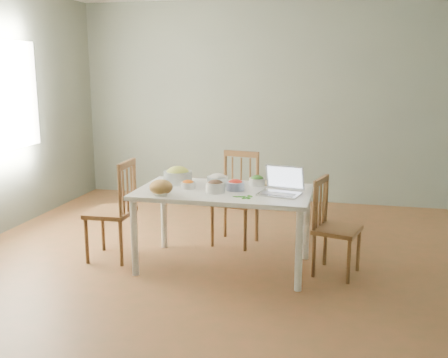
% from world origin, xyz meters
% --- Properties ---
extents(floor, '(5.00, 5.00, 0.00)m').
position_xyz_m(floor, '(0.00, 0.00, 0.00)').
color(floor, brown).
rests_on(floor, ground).
extents(wall_back, '(5.00, 0.00, 2.70)m').
position_xyz_m(wall_back, '(0.00, 2.50, 1.35)').
color(wall_back, slate).
rests_on(wall_back, ground).
extents(wall_front, '(5.00, 0.00, 2.70)m').
position_xyz_m(wall_front, '(0.00, -2.50, 1.35)').
color(wall_front, slate).
rests_on(wall_front, ground).
extents(dining_table, '(1.55, 0.87, 0.73)m').
position_xyz_m(dining_table, '(0.13, -0.13, 0.36)').
color(dining_table, white).
rests_on(dining_table, floor).
extents(chair_far, '(0.48, 0.46, 0.95)m').
position_xyz_m(chair_far, '(0.09, 0.53, 0.48)').
color(chair_far, brown).
rests_on(chair_far, floor).
extents(chair_left, '(0.42, 0.44, 0.95)m').
position_xyz_m(chair_left, '(-0.97, -0.16, 0.48)').
color(chair_left, brown).
rests_on(chair_left, floor).
extents(chair_right, '(0.45, 0.46, 0.86)m').
position_xyz_m(chair_right, '(1.14, -0.07, 0.43)').
color(chair_right, brown).
rests_on(chair_right, floor).
extents(bread_boule, '(0.26, 0.26, 0.13)m').
position_xyz_m(bread_boule, '(-0.35, -0.43, 0.79)').
color(bread_boule, '#A07A4C').
rests_on(bread_boule, dining_table).
extents(butter_stick, '(0.10, 0.03, 0.03)m').
position_xyz_m(butter_stick, '(-0.34, -0.48, 0.74)').
color(butter_stick, silver).
rests_on(butter_stick, dining_table).
extents(bowl_squash, '(0.35, 0.35, 0.16)m').
position_xyz_m(bowl_squash, '(-0.35, 0.04, 0.80)').
color(bowl_squash, '#BFCA4B').
rests_on(bowl_squash, dining_table).
extents(bowl_carrot, '(0.18, 0.18, 0.07)m').
position_xyz_m(bowl_carrot, '(-0.20, -0.14, 0.76)').
color(bowl_carrot, orange).
rests_on(bowl_carrot, dining_table).
extents(bowl_onion, '(0.23, 0.23, 0.11)m').
position_xyz_m(bowl_onion, '(0.03, 0.04, 0.78)').
color(bowl_onion, white).
rests_on(bowl_onion, dining_table).
extents(bowl_mushroom, '(0.20, 0.20, 0.11)m').
position_xyz_m(bowl_mushroom, '(0.08, -0.24, 0.78)').
color(bowl_mushroom, '#391F13').
rests_on(bowl_mushroom, dining_table).
extents(bowl_redpep, '(0.20, 0.20, 0.10)m').
position_xyz_m(bowl_redpep, '(0.23, -0.11, 0.77)').
color(bowl_redpep, red).
rests_on(bowl_redpep, dining_table).
extents(bowl_broccoli, '(0.15, 0.15, 0.09)m').
position_xyz_m(bowl_broccoli, '(0.39, 0.12, 0.77)').
color(bowl_broccoli, '#1E5615').
rests_on(bowl_broccoli, dining_table).
extents(flatbread, '(0.21, 0.21, 0.02)m').
position_xyz_m(flatbread, '(0.46, 0.21, 0.73)').
color(flatbread, tan).
rests_on(flatbread, dining_table).
extents(basil_bunch, '(0.19, 0.19, 0.02)m').
position_xyz_m(basil_bunch, '(0.35, -0.36, 0.74)').
color(basil_bunch, '#124B12').
rests_on(basil_bunch, dining_table).
extents(laptop, '(0.40, 0.37, 0.23)m').
position_xyz_m(laptop, '(0.64, -0.20, 0.84)').
color(laptop, silver).
rests_on(laptop, dining_table).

